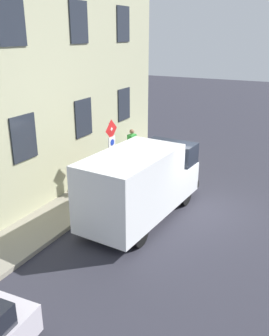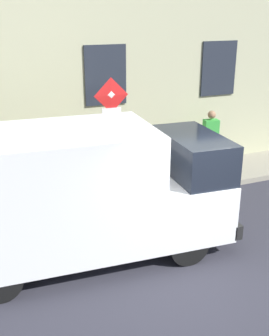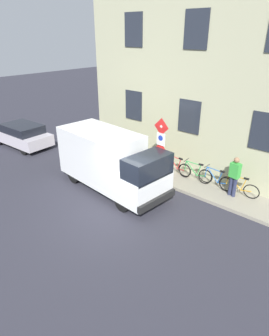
{
  "view_description": "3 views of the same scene",
  "coord_description": "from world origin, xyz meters",
  "px_view_note": "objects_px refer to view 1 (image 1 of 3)",
  "views": [
    {
      "loc": [
        -3.49,
        11.94,
        6.07
      ],
      "look_at": [
        2.78,
        -0.2,
        1.02
      ],
      "focal_mm": 39.18,
      "sensor_mm": 36.0,
      "label": 1
    },
    {
      "loc": [
        -5.26,
        3.53,
        4.42
      ],
      "look_at": [
        3.0,
        0.05,
        1.05
      ],
      "focal_mm": 45.15,
      "sensor_mm": 36.0,
      "label": 2
    },
    {
      "loc": [
        -6.36,
        -6.7,
        6.35
      ],
      "look_at": [
        2.18,
        0.84,
        1.01
      ],
      "focal_mm": 31.14,
      "sensor_mm": 36.0,
      "label": 3
    }
  ],
  "objects_px": {
    "bicycle_blue": "(119,161)",
    "sign_post_stacked": "(112,149)",
    "delivery_van": "(141,182)",
    "bicycle_green": "(107,168)",
    "bicycle_orange": "(129,155)",
    "bicycle_red": "(94,176)",
    "pedestrian": "(132,145)"
  },
  "relations": [
    {
      "from": "delivery_van",
      "to": "bicycle_green",
      "type": "distance_m",
      "value": 3.95
    },
    {
      "from": "sign_post_stacked",
      "to": "bicycle_red",
      "type": "bearing_deg",
      "value": -12.19
    },
    {
      "from": "sign_post_stacked",
      "to": "bicycle_orange",
      "type": "xyz_separation_m",
      "value": [
        1.01,
        -3.33,
        -1.39
      ]
    },
    {
      "from": "bicycle_green",
      "to": "sign_post_stacked",
      "type": "bearing_deg",
      "value": 33.27
    },
    {
      "from": "sign_post_stacked",
      "to": "bicycle_green",
      "type": "relative_size",
      "value": 1.62
    },
    {
      "from": "bicycle_blue",
      "to": "pedestrian",
      "type": "bearing_deg",
      "value": 166.2
    },
    {
      "from": "bicycle_blue",
      "to": "bicycle_green",
      "type": "distance_m",
      "value": 1.04
    },
    {
      "from": "sign_post_stacked",
      "to": "bicycle_orange",
      "type": "bearing_deg",
      "value": -73.2
    },
    {
      "from": "bicycle_green",
      "to": "bicycle_red",
      "type": "xyz_separation_m",
      "value": [
        0.0,
        1.04,
        0.0
      ]
    },
    {
      "from": "bicycle_orange",
      "to": "bicycle_red",
      "type": "bearing_deg",
      "value": -3.88
    },
    {
      "from": "bicycle_orange",
      "to": "bicycle_green",
      "type": "relative_size",
      "value": 1.0
    },
    {
      "from": "sign_post_stacked",
      "to": "bicycle_blue",
      "type": "height_order",
      "value": "sign_post_stacked"
    },
    {
      "from": "delivery_van",
      "to": "bicycle_green",
      "type": "relative_size",
      "value": 3.19
    },
    {
      "from": "delivery_van",
      "to": "bicycle_red",
      "type": "distance_m",
      "value": 3.37
    },
    {
      "from": "sign_post_stacked",
      "to": "delivery_van",
      "type": "relative_size",
      "value": 0.51
    },
    {
      "from": "bicycle_green",
      "to": "bicycle_red",
      "type": "bearing_deg",
      "value": -5.49
    },
    {
      "from": "bicycle_blue",
      "to": "sign_post_stacked",
      "type": "bearing_deg",
      "value": 24.1
    },
    {
      "from": "bicycle_blue",
      "to": "bicycle_orange",
      "type": "bearing_deg",
      "value": -179.62
    },
    {
      "from": "delivery_van",
      "to": "bicycle_blue",
      "type": "relative_size",
      "value": 3.19
    },
    {
      "from": "pedestrian",
      "to": "bicycle_green",
      "type": "bearing_deg",
      "value": -87.38
    },
    {
      "from": "sign_post_stacked",
      "to": "bicycle_green",
      "type": "distance_m",
      "value": 2.12
    },
    {
      "from": "bicycle_blue",
      "to": "pedestrian",
      "type": "height_order",
      "value": "pedestrian"
    },
    {
      "from": "bicycle_orange",
      "to": "pedestrian",
      "type": "distance_m",
      "value": 0.62
    },
    {
      "from": "bicycle_orange",
      "to": "bicycle_red",
      "type": "height_order",
      "value": "same"
    },
    {
      "from": "bicycle_red",
      "to": "delivery_van",
      "type": "bearing_deg",
      "value": 68.52
    },
    {
      "from": "delivery_van",
      "to": "pedestrian",
      "type": "distance_m",
      "value": 5.2
    },
    {
      "from": "delivery_van",
      "to": "bicycle_orange",
      "type": "height_order",
      "value": "delivery_van"
    },
    {
      "from": "bicycle_green",
      "to": "bicycle_orange",
      "type": "bearing_deg",
      "value": 174.59
    },
    {
      "from": "pedestrian",
      "to": "delivery_van",
      "type": "bearing_deg",
      "value": -49.77
    },
    {
      "from": "bicycle_red",
      "to": "bicycle_blue",
      "type": "bearing_deg",
      "value": -174.04
    },
    {
      "from": "delivery_van",
      "to": "sign_post_stacked",
      "type": "bearing_deg",
      "value": 59.87
    },
    {
      "from": "bicycle_green",
      "to": "bicycle_red",
      "type": "relative_size",
      "value": 1.0
    }
  ]
}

